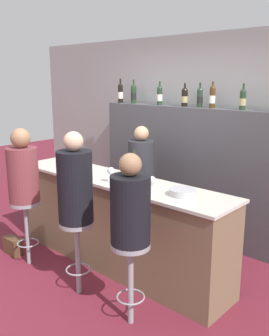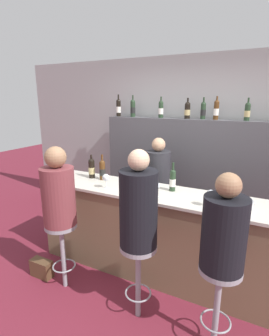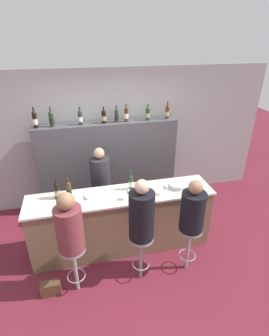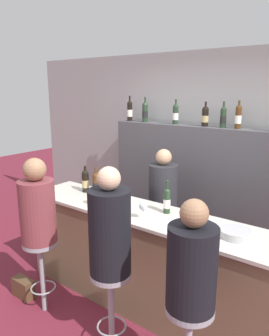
% 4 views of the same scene
% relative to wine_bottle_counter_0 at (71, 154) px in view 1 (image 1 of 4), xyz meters
% --- Properties ---
extents(ground_plane, '(16.00, 16.00, 0.00)m').
position_rel_wine_bottle_counter_0_xyz_m(ground_plane, '(0.90, -0.39, -1.12)').
color(ground_plane, maroon).
extents(wall_back, '(6.40, 0.05, 2.60)m').
position_rel_wine_bottle_counter_0_xyz_m(wall_back, '(0.90, 1.41, 0.18)').
color(wall_back, '#9E9E9E').
rests_on(wall_back, ground_plane).
extents(bar_counter, '(2.76, 0.60, 1.00)m').
position_rel_wine_bottle_counter_0_xyz_m(bar_counter, '(0.90, -0.11, -0.62)').
color(bar_counter, brown).
rests_on(bar_counter, ground_plane).
extents(back_bar_cabinet, '(2.58, 0.28, 1.69)m').
position_rel_wine_bottle_counter_0_xyz_m(back_bar_cabinet, '(0.90, 1.19, -0.28)').
color(back_bar_cabinet, '#4C4C51').
rests_on(back_bar_cabinet, ground_plane).
extents(wine_bottle_counter_0, '(0.08, 0.08, 0.30)m').
position_rel_wine_bottle_counter_0_xyz_m(wine_bottle_counter_0, '(0.00, 0.00, 0.00)').
color(wine_bottle_counter_0, black).
rests_on(wine_bottle_counter_0, bar_counter).
extents(wine_bottle_counter_1, '(0.07, 0.07, 0.32)m').
position_rel_wine_bottle_counter_0_xyz_m(wine_bottle_counter_1, '(0.16, 0.00, -0.00)').
color(wine_bottle_counter_1, '#4C2D14').
rests_on(wine_bottle_counter_1, bar_counter).
extents(wine_bottle_counter_2, '(0.07, 0.07, 0.32)m').
position_rel_wine_bottle_counter_0_xyz_m(wine_bottle_counter_2, '(1.07, 0.00, -0.00)').
color(wine_bottle_counter_2, '#233823').
rests_on(wine_bottle_counter_2, bar_counter).
extents(wine_bottle_backbar_0, '(0.07, 0.07, 0.35)m').
position_rel_wine_bottle_counter_0_xyz_m(wine_bottle_backbar_0, '(-0.29, 1.19, 0.70)').
color(wine_bottle_backbar_0, black).
rests_on(wine_bottle_backbar_0, back_bar_cabinet).
extents(wine_bottle_backbar_1, '(0.08, 0.08, 0.33)m').
position_rel_wine_bottle_counter_0_xyz_m(wine_bottle_backbar_1, '(-0.03, 1.19, 0.70)').
color(wine_bottle_backbar_1, '#233823').
rests_on(wine_bottle_backbar_1, back_bar_cabinet).
extents(wine_bottle_backbar_2, '(0.07, 0.07, 0.31)m').
position_rel_wine_bottle_counter_0_xyz_m(wine_bottle_backbar_2, '(0.45, 1.19, 0.69)').
color(wine_bottle_backbar_2, '#233823').
rests_on(wine_bottle_backbar_2, back_bar_cabinet).
extents(wine_bottle_backbar_3, '(0.08, 0.08, 0.29)m').
position_rel_wine_bottle_counter_0_xyz_m(wine_bottle_backbar_3, '(0.85, 1.19, 0.68)').
color(wine_bottle_backbar_3, black).
rests_on(wine_bottle_backbar_3, back_bar_cabinet).
extents(wine_bottle_backbar_4, '(0.07, 0.07, 0.30)m').
position_rel_wine_bottle_counter_0_xyz_m(wine_bottle_backbar_4, '(1.08, 1.19, 0.69)').
color(wine_bottle_backbar_4, '#233823').
rests_on(wine_bottle_backbar_4, back_bar_cabinet).
extents(wine_bottle_backbar_5, '(0.07, 0.07, 0.31)m').
position_rel_wine_bottle_counter_0_xyz_m(wine_bottle_backbar_5, '(1.26, 1.19, 0.70)').
color(wine_bottle_backbar_5, '#4C2D14').
rests_on(wine_bottle_backbar_5, back_bar_cabinet).
extents(wine_bottle_backbar_6, '(0.07, 0.07, 0.30)m').
position_rel_wine_bottle_counter_0_xyz_m(wine_bottle_backbar_6, '(1.65, 1.19, 0.68)').
color(wine_bottle_backbar_6, '#233823').
rests_on(wine_bottle_backbar_6, back_bar_cabinet).
extents(wine_glass_0, '(0.08, 0.08, 0.17)m').
position_rel_wine_bottle_counter_0_xyz_m(wine_glass_0, '(0.38, -0.26, -0.01)').
color(wine_glass_0, silver).
rests_on(wine_glass_0, bar_counter).
extents(wine_glass_1, '(0.08, 0.08, 0.16)m').
position_rel_wine_bottle_counter_0_xyz_m(wine_glass_1, '(0.98, -0.26, -0.01)').
color(wine_glass_1, silver).
rests_on(wine_glass_1, bar_counter).
extents(wine_glass_2, '(0.08, 0.08, 0.17)m').
position_rel_wine_bottle_counter_0_xyz_m(wine_glass_2, '(1.53, -0.26, -0.01)').
color(wine_glass_2, silver).
rests_on(wine_glass_2, bar_counter).
extents(metal_bowl, '(0.24, 0.24, 0.06)m').
position_rel_wine_bottle_counter_0_xyz_m(metal_bowl, '(1.77, -0.11, -0.10)').
color(metal_bowl, '#B7B7BC').
rests_on(metal_bowl, bar_counter).
extents(tasting_menu, '(0.21, 0.30, 0.00)m').
position_rel_wine_bottle_counter_0_xyz_m(tasting_menu, '(1.21, -0.25, -0.12)').
color(tasting_menu, white).
rests_on(tasting_menu, bar_counter).
extents(bar_stool_left, '(0.33, 0.33, 0.74)m').
position_rel_wine_bottle_counter_0_xyz_m(bar_stool_left, '(0.15, -0.76, -0.56)').
color(bar_stool_left, gray).
rests_on(bar_stool_left, ground_plane).
extents(guest_seated_left, '(0.33, 0.33, 0.80)m').
position_rel_wine_bottle_counter_0_xyz_m(guest_seated_left, '(0.15, -0.76, -0.04)').
color(guest_seated_left, brown).
rests_on(guest_seated_left, bar_stool_left).
extents(bar_stool_middle, '(0.33, 0.33, 0.74)m').
position_rel_wine_bottle_counter_0_xyz_m(bar_stool_middle, '(1.03, -0.76, -0.56)').
color(bar_stool_middle, gray).
rests_on(bar_stool_middle, ground_plane).
extents(guest_seated_middle, '(0.32, 0.32, 0.85)m').
position_rel_wine_bottle_counter_0_xyz_m(guest_seated_middle, '(1.03, -0.76, -0.02)').
color(guest_seated_middle, black).
rests_on(guest_seated_middle, bar_stool_middle).
extents(bar_stool_right, '(0.33, 0.33, 0.74)m').
position_rel_wine_bottle_counter_0_xyz_m(bar_stool_right, '(1.73, -0.76, -0.56)').
color(bar_stool_right, gray).
rests_on(bar_stool_right, ground_plane).
extents(guest_seated_right, '(0.32, 0.32, 0.74)m').
position_rel_wine_bottle_counter_0_xyz_m(guest_seated_right, '(1.73, -0.76, -0.07)').
color(guest_seated_right, black).
rests_on(guest_seated_right, bar_stool_right).
extents(bartender, '(0.33, 0.33, 1.48)m').
position_rel_wine_bottle_counter_0_xyz_m(bartender, '(0.67, 0.56, -0.45)').
color(bartender, '#28282D').
rests_on(bartender, ground_plane).
extents(handbag, '(0.26, 0.12, 0.20)m').
position_rel_wine_bottle_counter_0_xyz_m(handbag, '(-0.19, -0.76, -1.02)').
color(handbag, '#513823').
rests_on(handbag, ground_plane).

